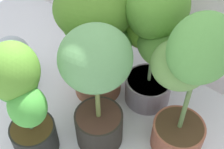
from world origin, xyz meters
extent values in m
cylinder|color=slate|center=(-0.01, 0.54, 0.08)|extent=(0.26, 0.26, 0.16)
cylinder|color=#3E2B22|center=(-0.01, 0.54, 0.15)|extent=(0.24, 0.24, 0.02)
cylinder|color=#5C7A4B|center=(-0.01, 0.54, 0.43)|extent=(0.02, 0.02, 0.54)
ellipsoid|color=#497E29|center=(-0.01, 0.54, 0.63)|extent=(0.30, 0.33, 0.30)
ellipsoid|color=#497A1E|center=(-0.07, 0.56, 0.49)|extent=(0.35, 0.34, 0.25)
ellipsoid|color=#48792E|center=(0.05, 0.51, 0.47)|extent=(0.35, 0.34, 0.22)
cylinder|color=black|center=(-0.25, -0.10, 0.09)|extent=(0.22, 0.22, 0.18)
cylinder|color=#473517|center=(-0.25, -0.10, 0.17)|extent=(0.20, 0.20, 0.02)
cylinder|color=#567047|center=(-0.25, -0.10, 0.40)|extent=(0.02, 0.02, 0.44)
ellipsoid|color=#51872B|center=(-0.25, -0.10, 0.56)|extent=(0.25, 0.27, 0.25)
ellipsoid|color=#3D8E35|center=(-0.31, -0.08, 0.45)|extent=(0.24, 0.22, 0.18)
ellipsoid|color=green|center=(-0.17, -0.13, 0.43)|extent=(0.19, 0.19, 0.19)
cylinder|color=#90583D|center=(-0.28, 0.40, 0.08)|extent=(0.28, 0.28, 0.16)
cylinder|color=#43351E|center=(-0.28, 0.40, 0.15)|extent=(0.26, 0.26, 0.02)
cylinder|color=#667447|center=(-0.28, 0.40, 0.40)|extent=(0.02, 0.02, 0.48)
ellipsoid|color=#436E21|center=(-0.28, 0.40, 0.58)|extent=(0.46, 0.46, 0.27)
ellipsoid|color=#417B25|center=(-0.36, 0.43, 0.46)|extent=(0.36, 0.35, 0.23)
ellipsoid|color=#3F702C|center=(-0.20, 0.38, 0.44)|extent=(0.38, 0.38, 0.22)
ellipsoid|color=#4A7024|center=(-0.27, 0.33, 0.35)|extent=(0.28, 0.28, 0.17)
cylinder|color=#97533C|center=(0.28, 0.38, 0.08)|extent=(0.26, 0.26, 0.16)
cylinder|color=#43301C|center=(0.28, 0.38, 0.15)|extent=(0.24, 0.24, 0.02)
cylinder|color=#59763F|center=(0.28, 0.38, 0.45)|extent=(0.02, 0.02, 0.57)
ellipsoid|color=#508F40|center=(0.28, 0.38, 0.66)|extent=(0.33, 0.35, 0.30)
ellipsoid|color=#638F46|center=(0.20, 0.40, 0.51)|extent=(0.34, 0.34, 0.20)
cylinder|color=black|center=(-0.04, 0.15, 0.10)|extent=(0.24, 0.24, 0.20)
cylinder|color=#482E23|center=(-0.04, 0.15, 0.19)|extent=(0.22, 0.22, 0.02)
cylinder|color=olive|center=(-0.04, 0.15, 0.42)|extent=(0.02, 0.02, 0.43)
ellipsoid|color=#598E53|center=(-0.04, 0.15, 0.58)|extent=(0.39, 0.39, 0.28)
ellipsoid|color=#619155|center=(-0.13, 0.17, 0.47)|extent=(0.28, 0.27, 0.21)
cylinder|color=black|center=(-0.67, 0.12, 0.01)|extent=(0.18, 0.18, 0.03)
cylinder|color=#94A0AA|center=(-0.67, 0.12, 0.09)|extent=(0.02, 0.02, 0.12)
sphere|color=#94A0AA|center=(-0.67, 0.12, 0.25)|extent=(0.26, 0.26, 0.21)
camera|label=1|loc=(0.57, -0.48, 1.40)|focal=48.46mm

